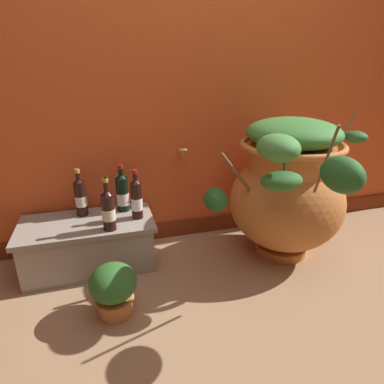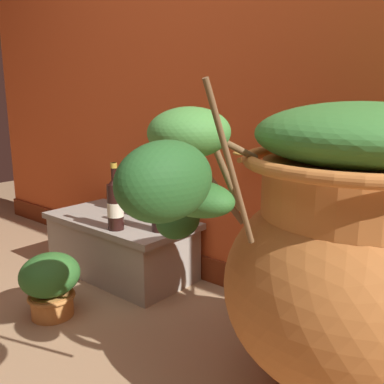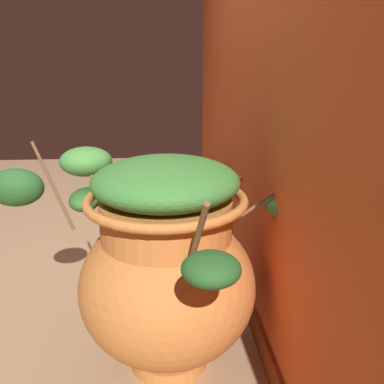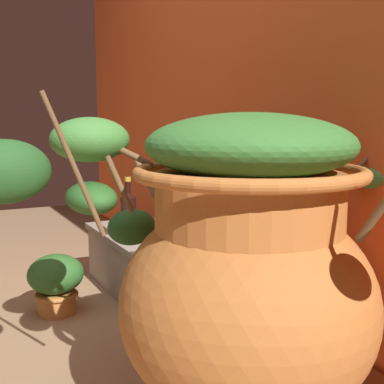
% 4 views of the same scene
% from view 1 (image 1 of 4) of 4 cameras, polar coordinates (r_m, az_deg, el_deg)
% --- Properties ---
extents(ground_plane, '(7.00, 7.00, 0.00)m').
position_cam_1_polar(ground_plane, '(1.64, 9.79, -25.32)').
color(ground_plane, '#9E7A56').
extents(back_wall, '(4.40, 0.33, 2.60)m').
position_cam_1_polar(back_wall, '(2.26, -2.22, 24.05)').
color(back_wall, '#D15123').
rests_on(back_wall, ground_plane).
extents(terracotta_urn, '(1.23, 1.31, 0.95)m').
position_cam_1_polar(terracotta_urn, '(2.12, 16.42, 0.83)').
color(terracotta_urn, '#C17033').
rests_on(terracotta_urn, ground_plane).
extents(stone_ledge, '(0.80, 0.41, 0.30)m').
position_cam_1_polar(stone_ledge, '(2.14, -17.67, -8.33)').
color(stone_ledge, '#9E9384').
rests_on(stone_ledge, ground_plane).
extents(wine_bottle_left, '(0.08, 0.08, 0.31)m').
position_cam_1_polar(wine_bottle_left, '(1.89, -14.55, -2.94)').
color(wine_bottle_left, black).
rests_on(wine_bottle_left, stone_ledge).
extents(wine_bottle_middle, '(0.08, 0.08, 0.31)m').
position_cam_1_polar(wine_bottle_middle, '(2.12, -12.18, 0.01)').
color(wine_bottle_middle, black).
rests_on(wine_bottle_middle, stone_ledge).
extents(wine_bottle_right, '(0.07, 0.07, 0.30)m').
position_cam_1_polar(wine_bottle_right, '(2.13, -19.06, -0.68)').
color(wine_bottle_right, black).
rests_on(wine_bottle_right, stone_ledge).
extents(wine_bottle_back, '(0.07, 0.07, 0.31)m').
position_cam_1_polar(wine_bottle_back, '(2.00, -9.76, -1.09)').
color(wine_bottle_back, black).
rests_on(wine_bottle_back, stone_ledge).
extents(potted_shrub, '(0.24, 0.25, 0.28)m').
position_cam_1_polar(potted_shrub, '(1.73, -13.68, -16.13)').
color(potted_shrub, '#CC7F3D').
rests_on(potted_shrub, ground_plane).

